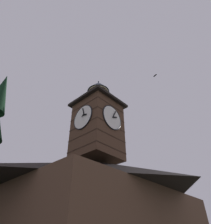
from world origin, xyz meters
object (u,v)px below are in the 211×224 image
building_main (101,210)px  clock_tower (98,123)px  moon (51,200)px  flying_bird_high (155,75)px  pine_tree_behind (79,195)px

building_main → clock_tower: bearing=-7.8°
building_main → clock_tower: size_ratio=1.59×
clock_tower → moon: clock_tower is taller
clock_tower → moon: 37.55m
building_main → flying_bird_high: (-5.03, 4.17, 15.08)m
clock_tower → moon: bearing=-117.5°
moon → flying_bird_high: 40.18m
pine_tree_behind → moon: 33.00m
building_main → flying_bird_high: flying_bird_high is taller
building_main → flying_bird_high: size_ratio=28.21×
flying_bird_high → moon: bearing=-107.4°
building_main → moon: moon is taller
pine_tree_behind → moon: (-15.24, -28.82, 5.09)m
pine_tree_behind → moon: size_ratio=9.63×
pine_tree_behind → clock_tower: bearing=65.1°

